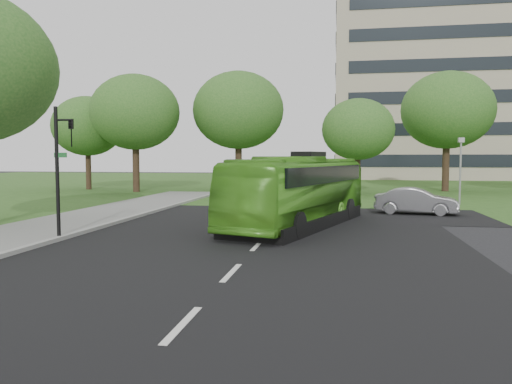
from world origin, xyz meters
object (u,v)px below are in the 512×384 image
at_px(tree_park_c, 358,129).
at_px(tree_park_f, 87,126).
at_px(bus, 300,191).
at_px(office_building, 478,90).
at_px(tree_park_b, 238,111).
at_px(tree_park_a, 135,112).
at_px(tree_park_d, 447,110).
at_px(sedan, 416,201).
at_px(camera_pole, 461,162).
at_px(traffic_light, 61,162).

height_order(tree_park_c, tree_park_f, tree_park_f).
bearing_deg(bus, office_building, 86.37).
bearing_deg(tree_park_b, bus, -71.79).
distance_m(tree_park_a, tree_park_d, 26.60).
bearing_deg(tree_park_f, tree_park_c, -4.62).
relative_size(office_building, bus, 3.73).
height_order(tree_park_a, bus, tree_park_a).
distance_m(bus, sedan, 7.89).
bearing_deg(office_building, tree_park_d, -108.34).
height_order(tree_park_a, tree_park_c, tree_park_a).
xyz_separation_m(office_building, tree_park_f, (-42.04, -33.72, -6.73)).
relative_size(bus, sedan, 2.57).
bearing_deg(tree_park_b, camera_pole, -33.57).
xyz_separation_m(tree_park_d, traffic_light, (-18.74, -28.97, -4.18)).
bearing_deg(camera_pole, tree_park_d, 88.32).
bearing_deg(tree_park_d, tree_park_b, -173.17).
height_order(tree_park_b, tree_park_f, tree_park_b).
bearing_deg(tree_park_b, traffic_light, -91.93).
distance_m(tree_park_a, tree_park_f, 6.25).
distance_m(office_building, bus, 59.75).
relative_size(tree_park_b, bus, 0.97).
bearing_deg(tree_park_d, sedan, -105.39).
distance_m(office_building, camera_pole, 46.49).
xyz_separation_m(tree_park_a, sedan, (21.03, -13.20, -6.04)).
bearing_deg(tree_park_a, office_building, 44.85).
bearing_deg(office_building, tree_park_b, -130.31).
bearing_deg(tree_park_c, office_building, 63.36).
distance_m(tree_park_d, traffic_light, 34.75).
xyz_separation_m(tree_park_b, tree_park_f, (-13.93, -0.59, -1.26)).
distance_m(tree_park_f, traffic_light, 29.44).
bearing_deg(tree_park_a, tree_park_f, 156.59).
bearing_deg(office_building, tree_park_c, -116.64).
height_order(tree_park_a, tree_park_f, tree_park_a).
bearing_deg(tree_park_f, camera_pole, -18.60).
relative_size(office_building, tree_park_c, 5.28).
xyz_separation_m(tree_park_d, bus, (-10.69, -23.87, -5.47)).
relative_size(tree_park_f, sedan, 2.04).
bearing_deg(camera_pole, tree_park_f, 167.19).
height_order(tree_park_f, bus, tree_park_f).
xyz_separation_m(tree_park_c, sedan, (2.56, -13.71, -4.47)).
relative_size(tree_park_f, traffic_light, 1.79).
relative_size(office_building, tree_park_b, 3.84).
xyz_separation_m(office_building, tree_park_c, (-17.89, -35.67, -7.34)).
distance_m(tree_park_f, sedan, 31.37).
height_order(office_building, tree_park_d, office_building).
height_order(sedan, traffic_light, traffic_light).
distance_m(office_building, traffic_light, 67.31).
relative_size(tree_park_a, tree_park_d, 0.96).
bearing_deg(office_building, traffic_light, -115.82).
bearing_deg(tree_park_c, camera_pole, -54.00).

